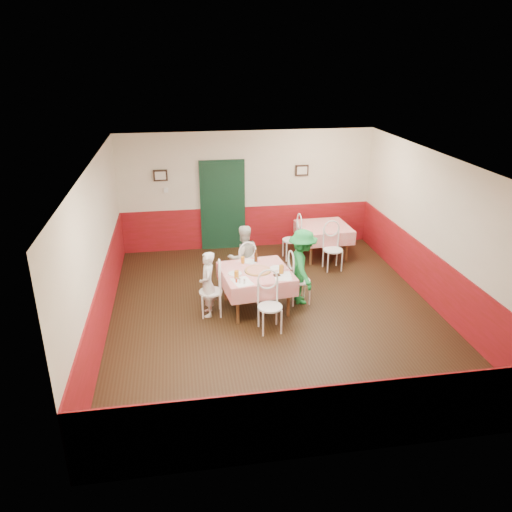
{
  "coord_description": "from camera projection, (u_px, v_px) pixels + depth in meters",
  "views": [
    {
      "loc": [
        -1.63,
        -7.9,
        4.47
      ],
      "look_at": [
        -0.31,
        0.28,
        1.05
      ],
      "focal_mm": 35.0,
      "sensor_mm": 36.0,
      "label": 1
    }
  ],
  "objects": [
    {
      "name": "chair_left",
      "position": [
        211.0,
        292.0,
        8.98
      ],
      "size": [
        0.43,
        0.43,
        0.9
      ],
      "primitive_type": null,
      "rotation": [
        0.0,
        0.0,
        -1.6
      ],
      "color": "white",
      "rests_on": "ground"
    },
    {
      "name": "beer_bottle",
      "position": [
        256.0,
        256.0,
        9.4
      ],
      "size": [
        0.07,
        0.07,
        0.23
      ],
      "primitive_type": "cylinder",
      "rotation": [
        0.0,
        0.0,
        0.12
      ],
      "color": "#381C0A",
      "rests_on": "main_table"
    },
    {
      "name": "right_wall",
      "position": [
        438.0,
        233.0,
        9.06
      ],
      "size": [
        0.1,
        7.0,
        2.8
      ],
      "primitive_type": "cube",
      "color": "beige",
      "rests_on": "ground"
    },
    {
      "name": "door",
      "position": [
        223.0,
        207.0,
        11.82
      ],
      "size": [
        0.96,
        0.06,
        2.1
      ],
      "primitive_type": "cube",
      "color": "black",
      "rests_on": "ground"
    },
    {
      "name": "menu_left",
      "position": [
        242.0,
        282.0,
        8.64
      ],
      "size": [
        0.39,
        0.46,
        0.0
      ],
      "primitive_type": "cube",
      "rotation": [
        0.0,
        0.0,
        0.26
      ],
      "color": "white",
      "rests_on": "main_table"
    },
    {
      "name": "glass_b",
      "position": [
        281.0,
        269.0,
        8.94
      ],
      "size": [
        0.09,
        0.09,
        0.16
      ],
      "primitive_type": "cylinder",
      "rotation": [
        0.0,
        0.0,
        0.12
      ],
      "color": "#BF7219",
      "rests_on": "main_table"
    },
    {
      "name": "main_table",
      "position": [
        256.0,
        290.0,
        9.22
      ],
      "size": [
        1.36,
        1.36,
        0.77
      ],
      "primitive_type": "cube",
      "rotation": [
        0.0,
        0.0,
        0.12
      ],
      "color": "red",
      "rests_on": "ground"
    },
    {
      "name": "left_wall",
      "position": [
        97.0,
        253.0,
        8.18
      ],
      "size": [
        0.1,
        7.0,
        2.8
      ],
      "primitive_type": "cube",
      "color": "beige",
      "rests_on": "ground"
    },
    {
      "name": "wallet",
      "position": [
        277.0,
        275.0,
        8.87
      ],
      "size": [
        0.12,
        0.1,
        0.02
      ],
      "primitive_type": "cube",
      "rotation": [
        0.0,
        0.0,
        0.12
      ],
      "color": "black",
      "rests_on": "main_table"
    },
    {
      "name": "plate_left",
      "position": [
        235.0,
        274.0,
        8.94
      ],
      "size": [
        0.28,
        0.28,
        0.01
      ],
      "primitive_type": "cylinder",
      "rotation": [
        0.0,
        0.0,
        0.12
      ],
      "color": "white",
      "rests_on": "main_table"
    },
    {
      "name": "back_wall",
      "position": [
        247.0,
        191.0,
        11.82
      ],
      "size": [
        6.0,
        0.1,
        2.8
      ],
      "primitive_type": "cube",
      "color": "beige",
      "rests_on": "ground"
    },
    {
      "name": "chair_right",
      "position": [
        299.0,
        281.0,
        9.41
      ],
      "size": [
        0.45,
        0.45,
        0.9
      ],
      "primitive_type": null,
      "rotation": [
        0.0,
        0.0,
        1.64
      ],
      "color": "white",
      "rests_on": "ground"
    },
    {
      "name": "plate_right",
      "position": [
        277.0,
        268.0,
        9.17
      ],
      "size": [
        0.28,
        0.28,
        0.01
      ],
      "primitive_type": "cylinder",
      "rotation": [
        0.0,
        0.0,
        0.12
      ],
      "color": "white",
      "rests_on": "main_table"
    },
    {
      "name": "pizza",
      "position": [
        258.0,
        270.0,
        9.05
      ],
      "size": [
        0.52,
        0.52,
        0.03
      ],
      "primitive_type": "cylinder",
      "rotation": [
        0.0,
        0.0,
        0.12
      ],
      "color": "#B74723",
      "rests_on": "main_table"
    },
    {
      "name": "wainscot_front",
      "position": [
        334.0,
        420.0,
        5.78
      ],
      "size": [
        6.0,
        0.03,
        1.0
      ],
      "primitive_type": "cube",
      "color": "maroon",
      "rests_on": "ground"
    },
    {
      "name": "picture_right",
      "position": [
        302.0,
        170.0,
        11.79
      ],
      "size": [
        0.32,
        0.03,
        0.26
      ],
      "primitive_type": "cube",
      "color": "black",
      "rests_on": "back_wall"
    },
    {
      "name": "chair_second_a",
      "position": [
        292.0,
        240.0,
        11.43
      ],
      "size": [
        0.44,
        0.44,
        0.9
      ],
      "primitive_type": null,
      "rotation": [
        0.0,
        0.0,
        -1.53
      ],
      "color": "white",
      "rests_on": "ground"
    },
    {
      "name": "chair_second_b",
      "position": [
        333.0,
        250.0,
        10.86
      ],
      "size": [
        0.44,
        0.44,
        0.9
      ],
      "primitive_type": null,
      "rotation": [
        0.0,
        0.0,
        0.04
      ],
      "color": "white",
      "rests_on": "ground"
    },
    {
      "name": "glass_c",
      "position": [
        243.0,
        260.0,
        9.38
      ],
      "size": [
        0.08,
        0.08,
        0.13
      ],
      "primitive_type": "cylinder",
      "rotation": [
        0.0,
        0.0,
        0.12
      ],
      "color": "#BF7219",
      "rests_on": "main_table"
    },
    {
      "name": "shaker_b",
      "position": [
        244.0,
        282.0,
        8.54
      ],
      "size": [
        0.04,
        0.04,
        0.09
      ],
      "primitive_type": "cylinder",
      "rotation": [
        0.0,
        0.0,
        0.12
      ],
      "color": "silver",
      "rests_on": "main_table"
    },
    {
      "name": "glass_a",
      "position": [
        237.0,
        275.0,
        8.73
      ],
      "size": [
        0.09,
        0.09,
        0.15
      ],
      "primitive_type": "cylinder",
      "rotation": [
        0.0,
        0.0,
        0.12
      ],
      "color": "#BF7219",
      "rests_on": "main_table"
    },
    {
      "name": "diner_far",
      "position": [
        243.0,
        257.0,
        9.91
      ],
      "size": [
        0.76,
        0.66,
        1.33
      ],
      "primitive_type": "imported",
      "rotation": [
        0.0,
        0.0,
        3.4
      ],
      "color": "gray",
      "rests_on": "ground"
    },
    {
      "name": "menu_right",
      "position": [
        283.0,
        276.0,
        8.86
      ],
      "size": [
        0.33,
        0.42,
        0.0
      ],
      "primitive_type": "cube",
      "rotation": [
        0.0,
        0.0,
        -0.09
      ],
      "color": "white",
      "rests_on": "main_table"
    },
    {
      "name": "floor",
      "position": [
        275.0,
        314.0,
        9.15
      ],
      "size": [
        7.0,
        7.0,
        0.0
      ],
      "primitive_type": "plane",
      "color": "black",
      "rests_on": "ground"
    },
    {
      "name": "plate_far",
      "position": [
        250.0,
        262.0,
        9.45
      ],
      "size": [
        0.28,
        0.28,
        0.01
      ],
      "primitive_type": "cylinder",
      "rotation": [
        0.0,
        0.0,
        0.12
      ],
      "color": "white",
      "rests_on": "main_table"
    },
    {
      "name": "wainscot_right",
      "position": [
        431.0,
        278.0,
        9.4
      ],
      "size": [
        0.03,
        7.0,
        1.0
      ],
      "primitive_type": "cube",
      "color": "maroon",
      "rests_on": "ground"
    },
    {
      "name": "front_wall",
      "position": [
        339.0,
        355.0,
        5.43
      ],
      "size": [
        6.0,
        0.1,
        2.8
      ],
      "primitive_type": "cube",
      "color": "beige",
      "rests_on": "ground"
    },
    {
      "name": "picture_left",
      "position": [
        160.0,
        175.0,
        11.31
      ],
      "size": [
        0.32,
        0.03,
        0.26
      ],
      "primitive_type": "cube",
      "color": "black",
      "rests_on": "back_wall"
    },
    {
      "name": "ceiling",
      "position": [
        278.0,
        162.0,
        8.09
      ],
      "size": [
        7.0,
        7.0,
        0.0
      ],
      "primitive_type": "plane",
      "color": "white",
      "rests_on": "back_wall"
    },
    {
      "name": "diner_right",
      "position": [
        302.0,
        267.0,
        9.32
      ],
      "size": [
        0.54,
        0.94,
        1.45
      ],
      "primitive_type": "imported",
      "rotation": [
        0.0,
        0.0,
        1.57
      ],
      "color": "gray",
      "rests_on": "ground"
    },
    {
      "name": "chair_far",
      "position": [
        244.0,
        268.0,
        9.95
      ],
      "size": [
        0.52,
        0.52,
        0.9
      ],
      "primitive_type": null,
      "rotation": [
        0.0,
        0.0,
        3.42
      ],
      "color": "white",
      "rests_on": "ground"
    },
    {
      "name": "chair_near",
      "position": [
        270.0,
        307.0,
        8.44
      ],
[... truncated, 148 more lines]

